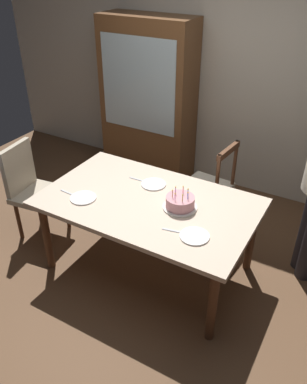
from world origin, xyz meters
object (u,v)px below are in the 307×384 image
Objects in this scene: plate_near_celebrant at (83,198)px; china_cabinet at (148,101)px; chair_spindle_back at (209,188)px; chair_upholstered at (31,186)px; birthday_cake at (180,203)px; plate_near_guest at (195,236)px; dining_table at (148,208)px; plate_far_side at (154,184)px.

plate_near_celebrant is 0.12× the size of china_cabinet.
chair_upholstered is at bearing -147.18° from chair_spindle_back.
birthday_cake reaches higher than plate_near_guest.
chair_spindle_back is (0.20, 0.86, -0.20)m from dining_table.
dining_table is 8.07× the size of plate_far_side.
chair_spindle_back is 1.76m from chair_upholstered.
chair_upholstered is 1.74m from china_cabinet.
china_cabinet reaches higher than dining_table.
birthday_cake is 1.27× the size of plate_far_side.
plate_near_celebrant is 0.83m from chair_upholstered.
china_cabinet is at bearing 77.77° from chair_upholstered.
chair_upholstered is (-1.55, -0.13, -0.25)m from birthday_cake.
plate_near_celebrant is at bearing 180.00° from plate_near_guest.
plate_near_celebrant is (-0.76, -0.28, -0.04)m from birthday_cake.
chair_upholstered is at bearing 175.34° from plate_near_guest.
dining_table is at bearing -69.88° from plate_far_side.
chair_upholstered is (-1.81, 0.15, -0.20)m from plate_near_guest.
china_cabinet is at bearing 128.11° from birthday_cake.
china_cabinet reaches higher than plate_far_side.
plate_far_side is 0.23× the size of chair_spindle_back.
plate_near_celebrant is (-0.49, -0.24, 0.08)m from dining_table.
plate_near_celebrant and plate_far_side have the same top height.
birthday_cake is 1.58m from chair_upholstered.
plate_near_guest is at bearing -51.13° from china_cabinet.
chair_spindle_back is at bearing 77.02° from dining_table.
plate_far_side is at bearing -115.01° from chair_spindle_back.
plate_near_celebrant is at bearing -10.59° from chair_upholstered.
chair_upholstered is (-0.79, 0.15, -0.20)m from plate_near_celebrant.
chair_spindle_back is at bearing 107.00° from plate_near_guest.
birthday_cake reaches higher than dining_table.
plate_near_celebrant is at bearing -121.98° from chair_spindle_back.
china_cabinet is (-1.45, 1.80, 0.22)m from plate_near_guest.
plate_near_guest is (1.02, 0.00, 0.00)m from plate_near_celebrant.
china_cabinet reaches higher than chair_upholstered.
plate_near_celebrant is 1.02m from plate_near_guest.
chair_spindle_back reaches higher than dining_table.
birthday_cake is at bearing 132.75° from plate_near_guest.
china_cabinet is at bearing 122.24° from plate_far_side.
plate_far_side is (-0.36, 0.20, -0.04)m from birthday_cake.
chair_upholstered reaches higher than birthday_cake.
dining_table is 0.27m from plate_far_side.
plate_near_celebrant reaches higher than dining_table.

